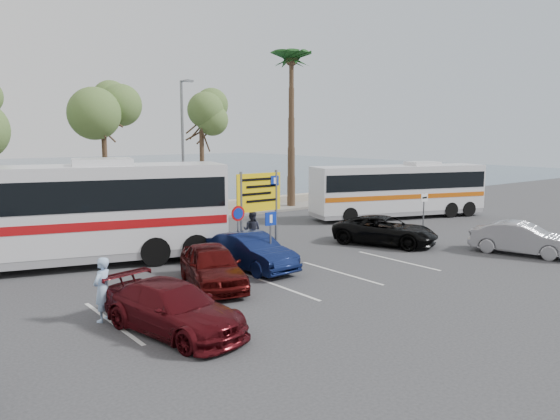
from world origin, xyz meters
TOP-DOWN VIEW (x-y plane):
  - ground at (0.00, 0.00)m, footprint 120.00×120.00m
  - kerb_strip at (0.00, 14.00)m, footprint 44.00×2.40m
  - seawall at (0.00, 16.00)m, footprint 48.00×0.80m
  - tree_mid at (-1.50, 14.00)m, footprint 3.20×3.20m
  - tree_right at (4.50, 14.00)m, footprint 3.20×3.20m
  - palm_tree at (11.50, 14.00)m, footprint 4.80×4.80m
  - street_lamp_right at (3.00, 13.52)m, footprint 0.45×1.15m
  - direction_sign at (1.00, 3.20)m, footprint 2.20×0.12m
  - sign_no_stop at (-0.60, 2.38)m, footprint 0.60×0.08m
  - sign_parking at (-0.20, 0.79)m, footprint 0.50×0.07m
  - sign_taxi at (9.80, 1.49)m, footprint 0.50×0.07m
  - lane_markings at (-1.14, -1.00)m, footprint 12.02×4.20m
  - coach_bus_left at (-6.50, 6.50)m, footprint 13.64×6.45m
  - coach_bus_right at (13.87, 6.50)m, footprint 11.10×5.66m
  - car_blue at (-0.60, 1.50)m, footprint 1.66×4.27m
  - car_maroon at (-6.00, -2.73)m, footprint 2.71×4.76m
  - car_red at (-3.00, 0.34)m, footprint 2.94×4.58m
  - suv_black at (7.00, 1.50)m, footprint 3.94×5.25m
  - car_silver_b at (10.00, -3.50)m, footprint 2.57×4.40m
  - pedestrian_near at (-7.13, -0.74)m, footprint 0.78×0.73m
  - pedestrian_far at (1.57, 4.53)m, footprint 1.02×1.05m

SIDE VIEW (x-z plane):
  - ground at x=0.00m, z-range 0.00..0.00m
  - lane_markings at x=-1.14m, z-range 0.00..0.01m
  - kerb_strip at x=0.00m, z-range 0.00..0.15m
  - seawall at x=0.00m, z-range 0.00..0.60m
  - car_maroon at x=-6.00m, z-range 0.00..1.30m
  - suv_black at x=7.00m, z-range 0.00..1.32m
  - car_silver_b at x=10.00m, z-range 0.00..1.37m
  - car_blue at x=-0.60m, z-range 0.00..1.38m
  - car_red at x=-3.00m, z-range 0.00..1.45m
  - pedestrian_far at x=1.57m, z-range 0.00..1.70m
  - pedestrian_near at x=-7.13m, z-range 0.00..1.79m
  - sign_taxi at x=9.80m, z-range 0.32..2.52m
  - sign_parking at x=-0.20m, z-range 0.34..2.59m
  - sign_no_stop at x=-0.60m, z-range 0.40..2.75m
  - coach_bus_right at x=13.87m, z-range -0.12..3.28m
  - coach_bus_left at x=-6.50m, z-range -0.15..4.02m
  - direction_sign at x=1.00m, z-range 0.63..4.23m
  - street_lamp_right at x=3.00m, z-range 0.59..8.60m
  - tree_right at x=4.50m, z-range 2.47..9.87m
  - tree_mid at x=-1.50m, z-range 2.65..10.65m
  - palm_tree at x=11.50m, z-range 4.27..15.47m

